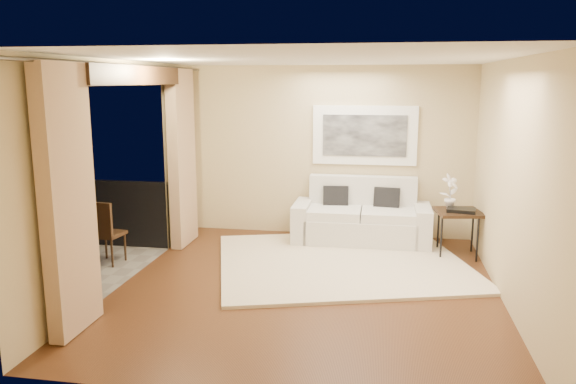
% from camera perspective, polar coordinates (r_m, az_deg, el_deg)
% --- Properties ---
extents(floor, '(5.00, 5.00, 0.00)m').
position_cam_1_polar(floor, '(6.89, 1.93, -9.66)').
color(floor, '#4E2C16').
rests_on(floor, ground).
extents(room_shell, '(5.00, 6.40, 5.00)m').
position_cam_1_polar(room_shell, '(7.05, -15.69, 11.35)').
color(room_shell, white).
rests_on(room_shell, ground).
extents(balcony, '(1.81, 2.60, 1.17)m').
position_cam_1_polar(balcony, '(7.96, -22.51, -6.29)').
color(balcony, '#605B56').
rests_on(balcony, ground).
extents(curtains, '(0.16, 4.80, 2.64)m').
position_cam_1_polar(curtains, '(7.13, -15.05, 1.81)').
color(curtains, tan).
rests_on(curtains, ground).
extents(artwork, '(1.62, 0.07, 0.92)m').
position_cam_1_polar(artwork, '(8.89, 7.79, 5.72)').
color(artwork, white).
rests_on(artwork, room_shell).
extents(rug, '(3.96, 3.68, 0.04)m').
position_cam_1_polar(rug, '(7.78, 5.44, -7.06)').
color(rug, beige).
rests_on(rug, floor).
extents(sofa, '(2.07, 0.90, 0.99)m').
position_cam_1_polar(sofa, '(8.73, 7.47, -2.82)').
color(sofa, silver).
rests_on(sofa, floor).
extents(side_table, '(0.69, 0.69, 0.66)m').
position_cam_1_polar(side_table, '(8.27, 16.93, -2.22)').
color(side_table, black).
rests_on(side_table, floor).
extents(tray, '(0.42, 0.34, 0.05)m').
position_cam_1_polar(tray, '(8.20, 17.21, -1.76)').
color(tray, black).
rests_on(tray, side_table).
extents(orchid, '(0.32, 0.30, 0.50)m').
position_cam_1_polar(orchid, '(8.30, 16.14, 0.06)').
color(orchid, white).
rests_on(orchid, side_table).
extents(bistro_table, '(0.68, 0.68, 0.80)m').
position_cam_1_polar(bistro_table, '(7.15, -22.92, -3.70)').
color(bistro_table, black).
rests_on(bistro_table, balcony).
extents(balcony_chair_far, '(0.43, 0.43, 0.88)m').
position_cam_1_polar(balcony_chair_far, '(7.95, -18.23, -3.55)').
color(balcony_chair_far, black).
rests_on(balcony_chair_far, balcony).
extents(balcony_chair_near, '(0.49, 0.49, 0.97)m').
position_cam_1_polar(balcony_chair_near, '(7.79, -24.07, -3.82)').
color(balcony_chair_near, black).
rests_on(balcony_chair_near, balcony).
extents(ice_bucket, '(0.18, 0.18, 0.20)m').
position_cam_1_polar(ice_bucket, '(7.27, -23.16, -2.01)').
color(ice_bucket, silver).
rests_on(ice_bucket, bistro_table).
extents(candle, '(0.06, 0.06, 0.07)m').
position_cam_1_polar(candle, '(7.17, -22.19, -2.64)').
color(candle, red).
rests_on(candle, bistro_table).
extents(vase, '(0.04, 0.04, 0.18)m').
position_cam_1_polar(vase, '(6.93, -23.92, -2.78)').
color(vase, white).
rests_on(vase, bistro_table).
extents(glass_a, '(0.06, 0.06, 0.12)m').
position_cam_1_polar(glass_a, '(7.00, -22.61, -2.79)').
color(glass_a, silver).
rests_on(glass_a, bistro_table).
extents(glass_b, '(0.06, 0.06, 0.12)m').
position_cam_1_polar(glass_b, '(7.10, -21.83, -2.54)').
color(glass_b, silver).
rests_on(glass_b, bistro_table).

